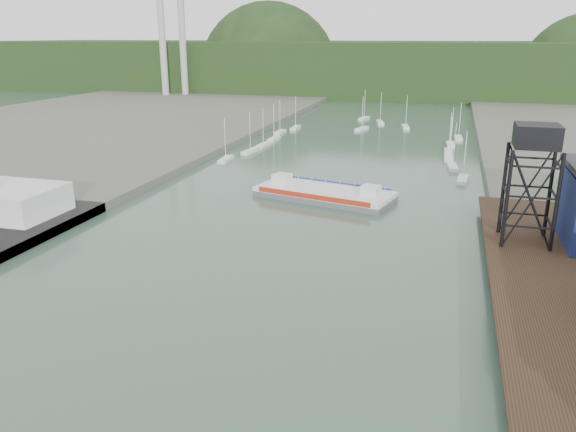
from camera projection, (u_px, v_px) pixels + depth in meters
The scene contains 7 objects.
east_pier at pixel (553, 282), 64.63m from camera, with size 14.00×70.00×2.45m.
white_shed at pixel (2, 200), 89.97m from camera, with size 18.00×12.00×4.50m, color silver.
lift_tower at pixel (536, 144), 72.83m from camera, with size 6.50×6.50×16.00m.
marina_sailboats at pixel (361, 141), 160.33m from camera, with size 57.71×92.65×0.90m.
smokestacks at pixel (172, 33), 265.23m from camera, with size 11.20×8.20×60.00m.
distant_hills at pixel (401, 71), 307.30m from camera, with size 500.00×120.00×80.00m.
chain_ferry at pixel (324, 193), 104.45m from camera, with size 26.87×15.57×3.63m.
Camera 1 is at (24.03, -20.32, 29.00)m, focal length 35.00 mm.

